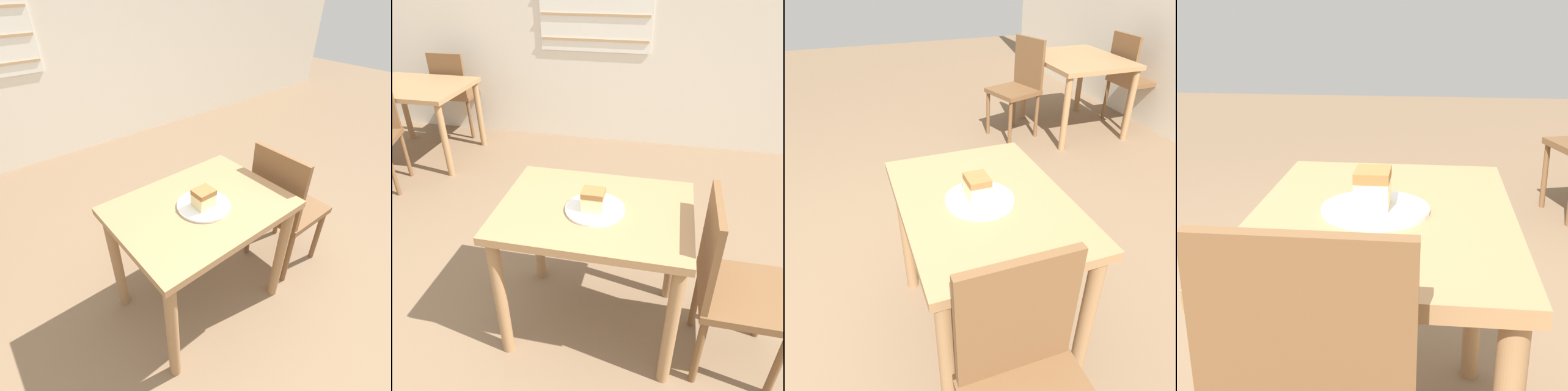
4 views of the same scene
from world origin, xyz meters
TOP-DOWN VIEW (x-y plane):
  - wall_back at (-0.00, 3.03)m, footprint 10.00×0.09m
  - dining_table_near at (0.06, 0.48)m, footprint 0.90×0.66m
  - dining_table_far at (-2.03, 2.22)m, footprint 0.98×0.80m
  - chair_near_window at (0.70, 0.39)m, footprint 0.40×0.40m
  - chair_far_opposite at (-1.96, 2.81)m, footprint 0.41×0.41m
  - plate at (0.06, 0.46)m, footprint 0.27×0.27m
  - cake_slice at (0.06, 0.45)m, footprint 0.10×0.09m

SIDE VIEW (x-z plane):
  - chair_near_window at x=0.70m, z-range 0.04..0.96m
  - chair_far_opposite at x=-1.96m, z-range 0.04..0.96m
  - dining_table_far at x=-2.03m, z-range 0.26..0.98m
  - dining_table_near at x=0.06m, z-range 0.24..1.01m
  - plate at x=0.06m, z-range 0.77..0.78m
  - cake_slice at x=0.06m, z-range 0.78..0.87m
  - wall_back at x=0.00m, z-range 0.00..2.80m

